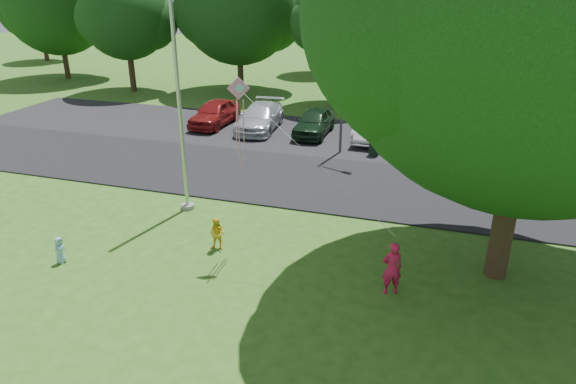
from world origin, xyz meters
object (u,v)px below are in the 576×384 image
(big_tree, at_px, (542,0))
(child_blue, at_px, (60,250))
(trash_can, at_px, (374,148))
(child_yellow, at_px, (217,234))
(street_lamp, at_px, (348,77))
(kite, at_px, (242,106))
(flagpole, at_px, (179,98))
(woman, at_px, (392,268))

(big_tree, distance_m, child_blue, 14.63)
(trash_can, relative_size, child_yellow, 0.76)
(street_lamp, height_order, child_blue, street_lamp)
(trash_can, height_order, big_tree, big_tree)
(trash_can, height_order, child_blue, child_blue)
(street_lamp, distance_m, child_yellow, 11.07)
(big_tree, height_order, child_blue, big_tree)
(street_lamp, height_order, kite, street_lamp)
(child_yellow, relative_size, kite, 0.22)
(child_blue, distance_m, kite, 7.02)
(flagpole, distance_m, street_lamp, 9.02)
(woman, distance_m, kite, 6.12)
(trash_can, relative_size, child_blue, 0.97)
(big_tree, relative_size, child_blue, 15.78)
(street_lamp, relative_size, big_tree, 0.47)
(woman, xyz_separation_m, kite, (-4.62, 1.03, 3.87))
(big_tree, distance_m, woman, 7.46)
(woman, relative_size, child_yellow, 1.43)
(street_lamp, bearing_deg, flagpole, -96.78)
(big_tree, bearing_deg, child_blue, -165.99)
(flagpole, relative_size, child_yellow, 9.23)
(flagpole, relative_size, street_lamp, 1.60)
(flagpole, distance_m, big_tree, 11.23)
(street_lamp, bearing_deg, child_blue, -94.14)
(woman, relative_size, child_blue, 1.84)
(flagpole, distance_m, trash_can, 10.53)
(flagpole, xyz_separation_m, big_tree, (10.62, -1.56, 3.33))
(big_tree, height_order, kite, big_tree)
(big_tree, relative_size, kite, 2.64)
(big_tree, bearing_deg, kite, -174.35)
(flagpole, relative_size, kite, 1.99)
(street_lamp, distance_m, child_blue, 14.37)
(kite, bearing_deg, street_lamp, 63.29)
(child_blue, bearing_deg, flagpole, -15.82)
(flagpole, bearing_deg, child_yellow, -46.47)
(trash_can, bearing_deg, woman, -79.17)
(flagpole, height_order, woman, flagpole)
(big_tree, relative_size, child_yellow, 12.26)
(street_lamp, relative_size, child_yellow, 5.76)
(street_lamp, bearing_deg, kite, -74.03)
(kite, bearing_deg, child_blue, -175.78)
(child_yellow, bearing_deg, flagpole, 129.89)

